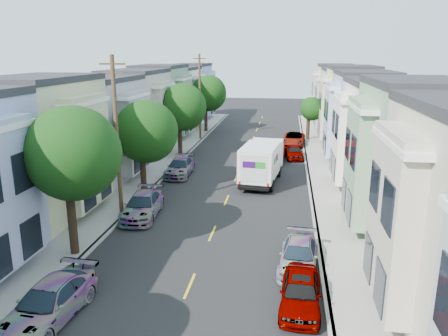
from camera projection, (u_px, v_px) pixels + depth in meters
name	position (u px, v px, depth m)	size (l,w,h in m)	color
ground	(212.00, 234.00, 25.50)	(160.00, 160.00, 0.00)	black
road_slab	(240.00, 168.00, 39.85)	(12.00, 70.00, 0.02)	black
curb_left	(176.00, 165.00, 40.68)	(0.30, 70.00, 0.15)	gray
curb_right	(307.00, 170.00, 38.99)	(0.30, 70.00, 0.15)	gray
sidewalk_left	(162.00, 165.00, 40.86)	(2.60, 70.00, 0.15)	gray
sidewalk_right	(322.00, 171.00, 38.81)	(2.60, 70.00, 0.15)	gray
centerline	(240.00, 169.00, 39.85)	(0.12, 70.00, 0.01)	gold
townhouse_row_left	(124.00, 164.00, 41.41)	(5.00, 70.00, 8.50)	white
townhouse_row_right	(366.00, 173.00, 38.29)	(5.00, 70.00, 8.50)	white
tree_b	(72.00, 154.00, 21.35)	(4.70, 4.70, 7.82)	black
tree_c	(145.00, 132.00, 32.31)	(4.70, 4.70, 6.94)	black
tree_d	(182.00, 107.00, 43.33)	(4.70, 4.70, 7.37)	black
tree_e	(208.00, 93.00, 56.93)	(4.70, 4.70, 7.49)	black
tree_far_r	(311.00, 109.00, 51.94)	(2.79, 2.79, 5.18)	black
utility_pole_near	(117.00, 138.00, 26.98)	(1.60, 0.26, 10.00)	#42301E
utility_pole_far	(200.00, 97.00, 51.86)	(1.60, 0.26, 10.00)	#42301E
fedex_truck	(262.00, 161.00, 35.13)	(2.61, 6.77, 3.25)	silver
lead_sedan	(271.00, 153.00, 42.40)	(2.56, 5.55, 1.54)	black
parked_left_b	(49.00, 303.00, 17.11)	(2.05, 4.87, 1.46)	black
parked_left_c	(143.00, 206.00, 28.00)	(2.07, 4.91, 1.47)	#9097A0
parked_left_d	(180.00, 167.00, 37.50)	(2.00, 4.76, 1.43)	#3C1004
parked_right_a	(301.00, 292.00, 17.92)	(1.65, 4.31, 1.40)	#333335
parked_right_b	(299.00, 256.00, 21.25)	(1.81, 4.31, 1.29)	silver
parked_right_c	(294.00, 152.00, 43.42)	(1.59, 4.15, 1.35)	black
parked_right_d	(294.00, 139.00, 49.66)	(2.38, 5.17, 1.44)	black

